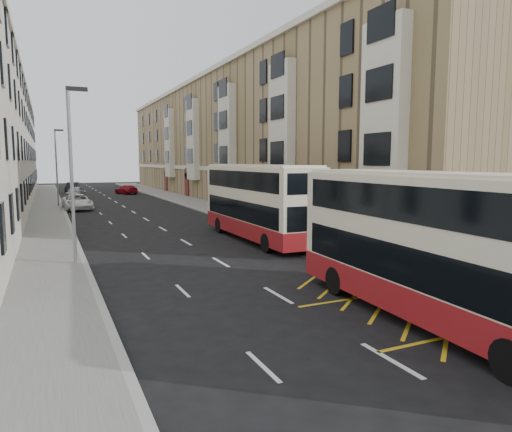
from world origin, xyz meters
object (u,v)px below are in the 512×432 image
pedestrian_far (395,251)px  car_silver (75,192)px  double_decker_rear (258,202)px  car_red (126,189)px  double_decker_front (436,248)px  street_lamp_near (72,166)px  street_lamp_far (57,163)px  pedestrian_mid (436,249)px  white_van (77,202)px  car_dark (73,188)px

pedestrian_far → car_silver: (-10.39, 48.85, -0.13)m
double_decker_rear → car_red: size_ratio=2.53×
double_decker_front → double_decker_rear: double_decker_rear is taller
street_lamp_near → street_lamp_far: bearing=90.0°
street_lamp_near → street_lamp_far: same height
street_lamp_far → double_decker_rear: 29.26m
double_decker_front → pedestrian_mid: 7.09m
street_lamp_near → white_van: 26.87m
pedestrian_far → pedestrian_mid: bearing=-177.1°
double_decker_front → car_dark: 66.13m
pedestrian_mid → pedestrian_far: pedestrian_mid is taller
car_red → car_silver: bearing=18.1°
double_decker_rear → double_decker_front: bearing=-94.6°
double_decker_front → double_decker_rear: (1.33, 15.30, 0.06)m
street_lamp_far → pedestrian_far: 39.27m
white_van → car_red: white_van is taller
double_decker_front → pedestrian_far: bearing=61.2°
street_lamp_near → car_silver: street_lamp_near is taller
car_dark → car_red: 9.31m
street_lamp_far → car_silver: street_lamp_far is taller
pedestrian_mid → car_red: bearing=65.8°
car_dark → car_red: car_dark is taller
double_decker_rear → car_dark: 51.12m
car_dark → car_red: (7.08, -6.04, -0.14)m
pedestrian_mid → car_red: pedestrian_mid is taller
pedestrian_far → car_dark: bearing=-54.2°
street_lamp_near → car_silver: 42.12m
double_decker_rear → white_van: (-9.00, 23.71, -1.58)m
white_van → car_silver: car_silver is taller
white_van → car_red: size_ratio=1.22×
street_lamp_far → car_dark: 23.75m
street_lamp_far → car_red: (9.67, 17.26, -3.97)m
pedestrian_far → white_van: (-11.09, 33.51, -0.14)m
double_decker_front → pedestrian_mid: (5.06, 4.79, -1.30)m
double_decker_front → white_van: size_ratio=2.05×
double_decker_rear → car_red: (-0.94, 44.43, -1.69)m
street_lamp_near → double_decker_rear: bearing=14.9°
pedestrian_far → car_dark: size_ratio=0.31×
street_lamp_near → car_red: 48.40m
street_lamp_near → car_silver: size_ratio=1.74×
street_lamp_far → white_van: bearing=-65.1°
street_lamp_near → double_decker_rear: 11.21m
street_lamp_near → double_decker_front: 15.72m
car_silver → car_dark: 11.42m
pedestrian_mid → white_van: bearing=81.4°
double_decker_front → car_silver: 54.82m
pedestrian_mid → car_red: size_ratio=0.37×
street_lamp_far → double_decker_front: bearing=-77.7°
pedestrian_far → white_van: size_ratio=0.28×
street_lamp_near → car_red: bearing=78.4°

